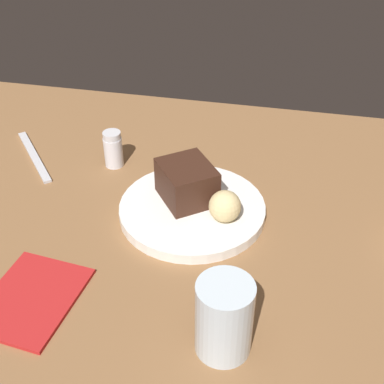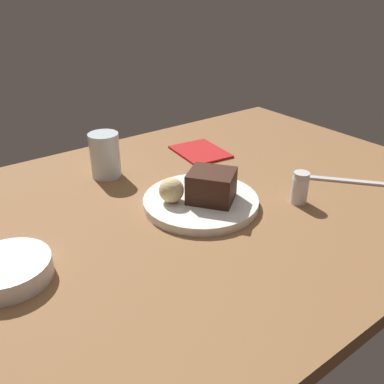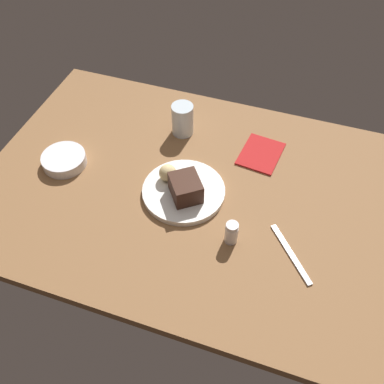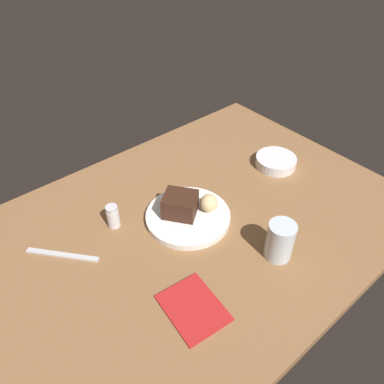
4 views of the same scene
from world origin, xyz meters
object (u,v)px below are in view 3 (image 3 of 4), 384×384
(water_glass, at_px, (183,119))
(dessert_plate, at_px, (184,191))
(bread_roll, at_px, (168,172))
(butter_knife, at_px, (291,254))
(side_bowl, at_px, (64,160))
(folded_napkin, at_px, (261,154))
(chocolate_cake_slice, at_px, (186,188))
(salt_shaker, at_px, (231,233))

(water_glass, bearing_deg, dessert_plate, 110.19)
(bread_roll, xyz_separation_m, butter_knife, (-0.38, 0.13, -0.04))
(side_bowl, height_order, folded_napkin, side_bowl)
(water_glass, bearing_deg, butter_knife, 140.11)
(side_bowl, bearing_deg, chocolate_cake_slice, 178.16)
(salt_shaker, xyz_separation_m, side_bowl, (0.55, -0.11, -0.02))
(bread_roll, xyz_separation_m, folded_napkin, (-0.23, -0.20, -0.04))
(dessert_plate, bearing_deg, salt_shaker, 146.77)
(bread_roll, xyz_separation_m, salt_shaker, (-0.23, 0.14, -0.01))
(chocolate_cake_slice, distance_m, folded_napkin, 0.29)
(dessert_plate, height_order, bread_roll, bread_roll)
(bread_roll, distance_m, water_glass, 0.22)
(chocolate_cake_slice, bearing_deg, side_bowl, -1.84)
(salt_shaker, bearing_deg, folded_napkin, -90.42)
(dessert_plate, relative_size, butter_knife, 1.23)
(dessert_plate, bearing_deg, chocolate_cake_slice, 125.42)
(bread_roll, xyz_separation_m, water_glass, (0.03, -0.22, 0.01))
(chocolate_cake_slice, height_order, bread_roll, chocolate_cake_slice)
(butter_knife, bearing_deg, chocolate_cake_slice, -145.41)
(salt_shaker, xyz_separation_m, butter_knife, (-0.16, -0.01, -0.03))
(side_bowl, relative_size, folded_napkin, 0.89)
(salt_shaker, relative_size, water_glass, 0.66)
(bread_roll, height_order, folded_napkin, bread_roll)
(bread_roll, distance_m, side_bowl, 0.32)
(chocolate_cake_slice, xyz_separation_m, water_glass, (0.10, -0.26, 0.00))
(salt_shaker, relative_size, folded_napkin, 0.46)
(butter_knife, bearing_deg, side_bowl, -138.05)
(chocolate_cake_slice, height_order, water_glass, water_glass)
(salt_shaker, bearing_deg, water_glass, -53.86)
(dessert_plate, xyz_separation_m, salt_shaker, (-0.17, 0.11, 0.02))
(chocolate_cake_slice, relative_size, water_glass, 0.85)
(chocolate_cake_slice, relative_size, side_bowl, 0.67)
(dessert_plate, xyz_separation_m, folded_napkin, (-0.17, -0.22, -0.01))
(dessert_plate, height_order, butter_knife, dessert_plate)
(dessert_plate, height_order, chocolate_cake_slice, chocolate_cake_slice)
(chocolate_cake_slice, relative_size, salt_shaker, 1.30)
(chocolate_cake_slice, distance_m, salt_shaker, 0.18)
(dessert_plate, bearing_deg, folded_napkin, -127.50)
(chocolate_cake_slice, xyz_separation_m, bread_roll, (0.07, -0.04, -0.01))
(dessert_plate, distance_m, side_bowl, 0.38)
(butter_knife, bearing_deg, bread_roll, -148.96)
(butter_knife, xyz_separation_m, folded_napkin, (0.15, -0.33, 0.00))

